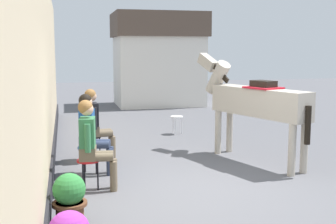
{
  "coord_description": "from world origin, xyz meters",
  "views": [
    {
      "loc": [
        -2.15,
        -6.18,
        2.13
      ],
      "look_at": [
        -0.4,
        1.2,
        1.05
      ],
      "focal_mm": 47.02,
      "sensor_mm": 36.0,
      "label": 1
    }
  ],
  "objects_px": {
    "seated_visitor_middle": "(91,130)",
    "seated_visitor_far": "(95,121)",
    "seated_visitor_near": "(92,140)",
    "spare_stool_white": "(177,118)",
    "saddled_horse_center": "(254,101)",
    "flower_planter_inner_near": "(69,198)"
  },
  "relations": [
    {
      "from": "seated_visitor_middle",
      "to": "seated_visitor_far",
      "type": "xyz_separation_m",
      "value": [
        0.14,
        0.96,
        0.0
      ]
    },
    {
      "from": "seated_visitor_near",
      "to": "spare_stool_white",
      "type": "height_order",
      "value": "seated_visitor_near"
    },
    {
      "from": "seated_visitor_far",
      "to": "saddled_horse_center",
      "type": "xyz_separation_m",
      "value": [
        2.92,
        -0.77,
        0.38
      ]
    },
    {
      "from": "spare_stool_white",
      "to": "seated_visitor_far",
      "type": "bearing_deg",
      "value": -134.62
    },
    {
      "from": "seated_visitor_far",
      "to": "spare_stool_white",
      "type": "relative_size",
      "value": 3.02
    },
    {
      "from": "seated_visitor_far",
      "to": "saddled_horse_center",
      "type": "distance_m",
      "value": 3.05
    },
    {
      "from": "saddled_horse_center",
      "to": "seated_visitor_near",
      "type": "bearing_deg",
      "value": -160.78
    },
    {
      "from": "seated_visitor_near",
      "to": "flower_planter_inner_near",
      "type": "xyz_separation_m",
      "value": [
        -0.36,
        -1.27,
        -0.44
      ]
    },
    {
      "from": "seated_visitor_far",
      "to": "saddled_horse_center",
      "type": "relative_size",
      "value": 0.49
    },
    {
      "from": "spare_stool_white",
      "to": "seated_visitor_near",
      "type": "bearing_deg",
      "value": -120.19
    },
    {
      "from": "seated_visitor_near",
      "to": "seated_visitor_middle",
      "type": "distance_m",
      "value": 0.89
    },
    {
      "from": "seated_visitor_middle",
      "to": "seated_visitor_far",
      "type": "height_order",
      "value": "same"
    },
    {
      "from": "seated_visitor_far",
      "to": "saddled_horse_center",
      "type": "height_order",
      "value": "saddled_horse_center"
    },
    {
      "from": "seated_visitor_middle",
      "to": "saddled_horse_center",
      "type": "relative_size",
      "value": 0.49
    },
    {
      "from": "flower_planter_inner_near",
      "to": "seated_visitor_near",
      "type": "bearing_deg",
      "value": 74.07
    },
    {
      "from": "seated_visitor_far",
      "to": "flower_planter_inner_near",
      "type": "bearing_deg",
      "value": -99.85
    },
    {
      "from": "saddled_horse_center",
      "to": "spare_stool_white",
      "type": "xyz_separation_m",
      "value": [
        -0.74,
        2.99,
        -0.76
      ]
    },
    {
      "from": "spare_stool_white",
      "to": "seated_visitor_middle",
      "type": "bearing_deg",
      "value": -126.23
    },
    {
      "from": "seated_visitor_near",
      "to": "saddled_horse_center",
      "type": "relative_size",
      "value": 0.49
    },
    {
      "from": "seated_visitor_middle",
      "to": "spare_stool_white",
      "type": "bearing_deg",
      "value": 53.77
    },
    {
      "from": "seated_visitor_middle",
      "to": "seated_visitor_near",
      "type": "bearing_deg",
      "value": -92.53
    },
    {
      "from": "seated_visitor_middle",
      "to": "flower_planter_inner_near",
      "type": "distance_m",
      "value": 2.24
    }
  ]
}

